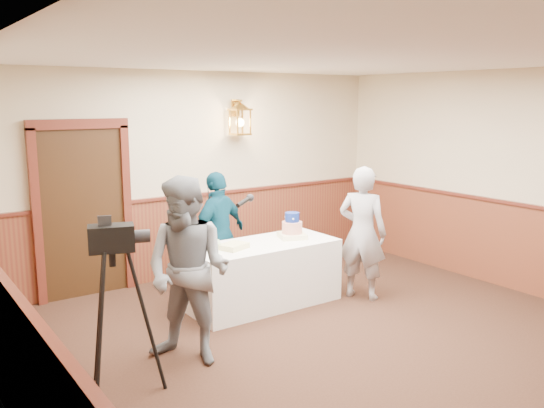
{
  "coord_description": "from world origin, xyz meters",
  "views": [
    {
      "loc": [
        -3.67,
        -3.55,
        2.42
      ],
      "look_at": [
        0.01,
        1.7,
        1.25
      ],
      "focal_mm": 38.0,
      "sensor_mm": 36.0,
      "label": 1
    }
  ],
  "objects_px": {
    "display_table": "(262,274)",
    "sheet_cake_yellow": "(234,246)",
    "interviewer": "(188,271)",
    "baker": "(362,233)",
    "tv_camera_rig": "(116,321)",
    "assistant_p": "(219,233)",
    "sheet_cake_green": "(207,245)",
    "tiered_cake": "(292,228)"
  },
  "relations": [
    {
      "from": "sheet_cake_green",
      "to": "tv_camera_rig",
      "type": "relative_size",
      "value": 0.2
    },
    {
      "from": "sheet_cake_yellow",
      "to": "sheet_cake_green",
      "type": "xyz_separation_m",
      "value": [
        -0.23,
        0.2,
        0.0
      ]
    },
    {
      "from": "display_table",
      "to": "assistant_p",
      "type": "distance_m",
      "value": 0.8
    },
    {
      "from": "interviewer",
      "to": "baker",
      "type": "relative_size",
      "value": 1.07
    },
    {
      "from": "baker",
      "to": "tv_camera_rig",
      "type": "height_order",
      "value": "baker"
    },
    {
      "from": "interviewer",
      "to": "tv_camera_rig",
      "type": "bearing_deg",
      "value": -107.29
    },
    {
      "from": "baker",
      "to": "assistant_p",
      "type": "bearing_deg",
      "value": 21.47
    },
    {
      "from": "tiered_cake",
      "to": "interviewer",
      "type": "xyz_separation_m",
      "value": [
        -1.85,
        -0.88,
        -0.0
      ]
    },
    {
      "from": "display_table",
      "to": "tv_camera_rig",
      "type": "xyz_separation_m",
      "value": [
        -2.19,
        -1.11,
        0.27
      ]
    },
    {
      "from": "tv_camera_rig",
      "to": "interviewer",
      "type": "bearing_deg",
      "value": 35.13
    },
    {
      "from": "interviewer",
      "to": "tv_camera_rig",
      "type": "height_order",
      "value": "interviewer"
    },
    {
      "from": "display_table",
      "to": "baker",
      "type": "xyz_separation_m",
      "value": [
        1.13,
        -0.5,
        0.44
      ]
    },
    {
      "from": "tiered_cake",
      "to": "assistant_p",
      "type": "height_order",
      "value": "assistant_p"
    },
    {
      "from": "display_table",
      "to": "interviewer",
      "type": "distance_m",
      "value": 1.73
    },
    {
      "from": "sheet_cake_yellow",
      "to": "baker",
      "type": "bearing_deg",
      "value": -16.95
    },
    {
      "from": "sheet_cake_green",
      "to": "tv_camera_rig",
      "type": "xyz_separation_m",
      "value": [
        -1.54,
        -1.28,
        -0.14
      ]
    },
    {
      "from": "sheet_cake_green",
      "to": "assistant_p",
      "type": "distance_m",
      "value": 0.66
    },
    {
      "from": "interviewer",
      "to": "tv_camera_rig",
      "type": "relative_size",
      "value": 1.21
    },
    {
      "from": "tiered_cake",
      "to": "assistant_p",
      "type": "xyz_separation_m",
      "value": [
        -0.65,
        0.66,
        -0.1
      ]
    },
    {
      "from": "tiered_cake",
      "to": "baker",
      "type": "distance_m",
      "value": 0.86
    },
    {
      "from": "interviewer",
      "to": "assistant_p",
      "type": "relative_size",
      "value": 1.13
    },
    {
      "from": "tiered_cake",
      "to": "assistant_p",
      "type": "bearing_deg",
      "value": 134.78
    },
    {
      "from": "sheet_cake_green",
      "to": "tv_camera_rig",
      "type": "distance_m",
      "value": 2.01
    },
    {
      "from": "display_table",
      "to": "sheet_cake_yellow",
      "type": "distance_m",
      "value": 0.58
    },
    {
      "from": "sheet_cake_green",
      "to": "interviewer",
      "type": "distance_m",
      "value": 1.29
    },
    {
      "from": "sheet_cake_yellow",
      "to": "interviewer",
      "type": "relative_size",
      "value": 0.17
    },
    {
      "from": "interviewer",
      "to": "display_table",
      "type": "bearing_deg",
      "value": 87.39
    },
    {
      "from": "sheet_cake_yellow",
      "to": "tv_camera_rig",
      "type": "distance_m",
      "value": 2.08
    },
    {
      "from": "sheet_cake_yellow",
      "to": "display_table",
      "type": "bearing_deg",
      "value": 4.07
    },
    {
      "from": "sheet_cake_yellow",
      "to": "baker",
      "type": "height_order",
      "value": "baker"
    },
    {
      "from": "baker",
      "to": "tv_camera_rig",
      "type": "xyz_separation_m",
      "value": [
        -3.32,
        -0.61,
        -0.17
      ]
    },
    {
      "from": "baker",
      "to": "assistant_p",
      "type": "xyz_separation_m",
      "value": [
        -1.34,
        1.16,
        -0.04
      ]
    },
    {
      "from": "display_table",
      "to": "tiered_cake",
      "type": "height_order",
      "value": "tiered_cake"
    },
    {
      "from": "display_table",
      "to": "baker",
      "type": "distance_m",
      "value": 1.32
    },
    {
      "from": "sheet_cake_yellow",
      "to": "sheet_cake_green",
      "type": "relative_size",
      "value": 1.02
    },
    {
      "from": "assistant_p",
      "to": "tv_camera_rig",
      "type": "bearing_deg",
      "value": 21.96
    },
    {
      "from": "sheet_cake_green",
      "to": "assistant_p",
      "type": "relative_size",
      "value": 0.19
    },
    {
      "from": "sheet_cake_yellow",
      "to": "interviewer",
      "type": "height_order",
      "value": "interviewer"
    },
    {
      "from": "assistant_p",
      "to": "sheet_cake_green",
      "type": "bearing_deg",
      "value": 28.96
    },
    {
      "from": "display_table",
      "to": "sheet_cake_yellow",
      "type": "height_order",
      "value": "sheet_cake_yellow"
    },
    {
      "from": "assistant_p",
      "to": "tv_camera_rig",
      "type": "distance_m",
      "value": 2.66
    },
    {
      "from": "tiered_cake",
      "to": "tv_camera_rig",
      "type": "xyz_separation_m",
      "value": [
        -2.63,
        -1.12,
        -0.22
      ]
    }
  ]
}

